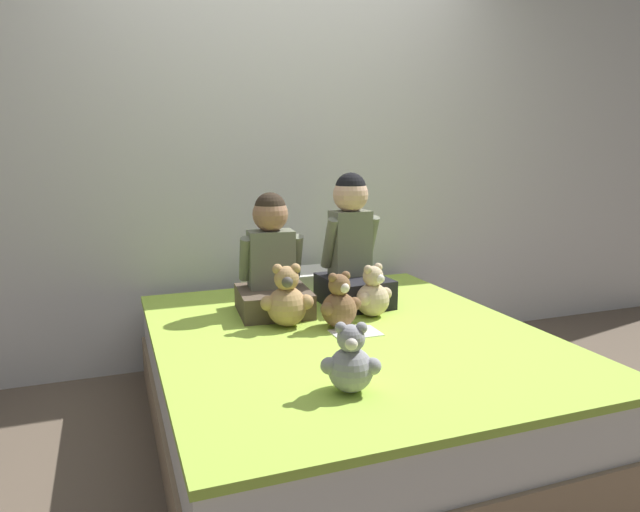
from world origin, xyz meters
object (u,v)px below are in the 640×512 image
(child_on_left, at_px, (272,265))
(teddy_bear_held_by_left_child, at_px, (287,300))
(bed, at_px, (347,382))
(sign_card, at_px, (356,333))
(teddy_bear_at_foot_of_bed, at_px, (351,363))
(child_on_right, at_px, (352,250))
(teddy_bear_between_children, at_px, (339,304))
(pillow_at_headboard, at_px, (293,281))
(teddy_bear_held_by_right_child, at_px, (373,294))

(child_on_left, distance_m, teddy_bear_held_by_left_child, 0.28)
(bed, bearing_deg, sign_card, -41.90)
(teddy_bear_at_foot_of_bed, bearing_deg, teddy_bear_held_by_left_child, 111.20)
(child_on_right, bearing_deg, teddy_bear_between_children, -124.53)
(pillow_at_headboard, bearing_deg, teddy_bear_between_children, -90.63)
(child_on_left, distance_m, teddy_bear_between_children, 0.43)
(child_on_right, relative_size, teddy_bear_at_foot_of_bed, 2.80)
(bed, bearing_deg, teddy_bear_held_by_left_child, 141.28)
(child_on_right, relative_size, teddy_bear_between_children, 2.65)
(teddy_bear_held_by_left_child, relative_size, pillow_at_headboard, 0.54)
(sign_card, bearing_deg, teddy_bear_at_foot_of_bed, -115.64)
(child_on_right, height_order, teddy_bear_at_foot_of_bed, child_on_right)
(bed, relative_size, teddy_bear_held_by_left_child, 6.65)
(bed, height_order, teddy_bear_held_by_right_child, teddy_bear_held_by_right_child)
(bed, xyz_separation_m, teddy_bear_between_children, (-0.01, 0.08, 0.34))
(bed, height_order, child_on_left, child_on_left)
(teddy_bear_at_foot_of_bed, height_order, sign_card, teddy_bear_at_foot_of_bed)
(bed, distance_m, sign_card, 0.24)
(child_on_right, height_order, pillow_at_headboard, child_on_right)
(teddy_bear_between_children, relative_size, teddy_bear_at_foot_of_bed, 1.06)
(bed, bearing_deg, child_on_left, 117.14)
(teddy_bear_held_by_left_child, bearing_deg, teddy_bear_held_by_right_child, 13.33)
(sign_card, bearing_deg, child_on_right, 68.56)
(child_on_right, height_order, sign_card, child_on_right)
(child_on_left, xyz_separation_m, teddy_bear_at_foot_of_bed, (-0.01, -1.01, -0.13))
(teddy_bear_held_by_right_child, bearing_deg, sign_card, -154.64)
(child_on_left, height_order, child_on_right, child_on_right)
(bed, distance_m, teddy_bear_between_children, 0.35)
(child_on_right, relative_size, pillow_at_headboard, 1.25)
(child_on_left, height_order, teddy_bear_held_by_right_child, child_on_left)
(teddy_bear_at_foot_of_bed, bearing_deg, teddy_bear_held_by_right_child, 81.46)
(teddy_bear_between_children, bearing_deg, teddy_bear_held_by_right_child, 11.43)
(child_on_left, distance_m, sign_card, 0.57)
(child_on_left, xyz_separation_m, child_on_right, (0.43, -0.00, 0.05))
(pillow_at_headboard, bearing_deg, sign_card, -88.09)
(child_on_left, bearing_deg, child_on_right, 4.82)
(bed, xyz_separation_m, teddy_bear_held_by_right_child, (0.21, 0.18, 0.35))
(bed, xyz_separation_m, teddy_bear_held_by_left_child, (-0.23, 0.18, 0.36))
(child_on_left, relative_size, teddy_bear_held_by_right_child, 2.30)
(child_on_left, relative_size, teddy_bear_held_by_left_child, 2.03)
(teddy_bear_held_by_right_child, xyz_separation_m, pillow_at_headboard, (-0.21, 0.61, -0.05))
(bed, distance_m, pillow_at_headboard, 0.84)
(bed, relative_size, pillow_at_headboard, 3.58)
(child_on_left, distance_m, child_on_right, 0.43)
(bed, distance_m, child_on_left, 0.68)
(teddy_bear_held_by_left_child, bearing_deg, teddy_bear_between_children, -11.50)
(sign_card, bearing_deg, teddy_bear_held_by_right_child, 48.63)
(teddy_bear_held_by_right_child, distance_m, pillow_at_headboard, 0.65)
(teddy_bear_held_by_left_child, xyz_separation_m, teddy_bear_between_children, (0.22, -0.10, -0.01))
(teddy_bear_held_by_left_child, bearing_deg, child_on_right, 43.39)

